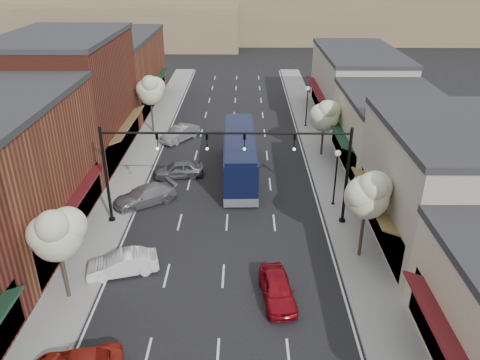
{
  "coord_description": "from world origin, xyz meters",
  "views": [
    {
      "loc": [
        1.2,
        -19.99,
        16.92
      ],
      "look_at": [
        0.89,
        10.26,
        2.2
      ],
      "focal_mm": 35.0,
      "sensor_mm": 36.0,
      "label": 1
    }
  ],
  "objects_px": {
    "signal_mast_right": "(312,162)",
    "lamp_post_far": "(307,100)",
    "coach_bus": "(240,155)",
    "parked_car_c": "(145,196)",
    "signal_mast_left": "(140,161)",
    "tree_right_near": "(368,193)",
    "tree_right_far": "(325,115)",
    "parked_car_b": "(122,264)",
    "lamp_post_near": "(336,169)",
    "red_hatchback": "(277,289)",
    "parked_car_e": "(180,133)",
    "tree_left_far": "(150,90)",
    "parked_car_d": "(178,169)",
    "tree_left_near": "(57,233)"
  },
  "relations": [
    {
      "from": "lamp_post_far",
      "to": "parked_car_e",
      "type": "relative_size",
      "value": 1.0
    },
    {
      "from": "signal_mast_left",
      "to": "parked_car_c",
      "type": "xyz_separation_m",
      "value": [
        -0.58,
        2.64,
        -3.93
      ]
    },
    {
      "from": "parked_car_e",
      "to": "tree_left_far",
      "type": "bearing_deg",
      "value": -179.84
    },
    {
      "from": "parked_car_b",
      "to": "coach_bus",
      "type": "bearing_deg",
      "value": 137.34
    },
    {
      "from": "red_hatchback",
      "to": "lamp_post_near",
      "type": "bearing_deg",
      "value": 58.12
    },
    {
      "from": "red_hatchback",
      "to": "parked_car_e",
      "type": "xyz_separation_m",
      "value": [
        -8.23,
        23.82,
        0.04
      ]
    },
    {
      "from": "parked_car_d",
      "to": "parked_car_e",
      "type": "bearing_deg",
      "value": 176.49
    },
    {
      "from": "signal_mast_left",
      "to": "lamp_post_near",
      "type": "bearing_deg",
      "value": 10.56
    },
    {
      "from": "tree_left_far",
      "to": "parked_car_b",
      "type": "distance_m",
      "value": 24.16
    },
    {
      "from": "tree_right_near",
      "to": "signal_mast_right",
      "type": "bearing_deg",
      "value": 123.91
    },
    {
      "from": "tree_right_near",
      "to": "coach_bus",
      "type": "relative_size",
      "value": 0.5
    },
    {
      "from": "parked_car_e",
      "to": "red_hatchback",
      "type": "bearing_deg",
      "value": -35.9
    },
    {
      "from": "tree_left_near",
      "to": "parked_car_c",
      "type": "distance_m",
      "value": 11.45
    },
    {
      "from": "tree_right_far",
      "to": "tree_left_near",
      "type": "bearing_deg",
      "value": -129.69
    },
    {
      "from": "tree_left_near",
      "to": "parked_car_e",
      "type": "xyz_separation_m",
      "value": [
        3.02,
        23.89,
        -3.49
      ]
    },
    {
      "from": "lamp_post_near",
      "to": "parked_car_c",
      "type": "bearing_deg",
      "value": 179.44
    },
    {
      "from": "tree_left_near",
      "to": "parked_car_e",
      "type": "height_order",
      "value": "tree_left_near"
    },
    {
      "from": "tree_right_far",
      "to": "red_hatchback",
      "type": "relative_size",
      "value": 1.33
    },
    {
      "from": "signal_mast_right",
      "to": "signal_mast_left",
      "type": "relative_size",
      "value": 1.0
    },
    {
      "from": "tree_right_near",
      "to": "parked_car_d",
      "type": "relative_size",
      "value": 1.43
    },
    {
      "from": "tree_right_near",
      "to": "parked_car_d",
      "type": "height_order",
      "value": "tree_right_near"
    },
    {
      "from": "parked_car_c",
      "to": "parked_car_d",
      "type": "height_order",
      "value": "parked_car_d"
    },
    {
      "from": "lamp_post_near",
      "to": "coach_bus",
      "type": "height_order",
      "value": "lamp_post_near"
    },
    {
      "from": "coach_bus",
      "to": "parked_car_c",
      "type": "xyz_separation_m",
      "value": [
        -7.0,
        -5.03,
        -1.18
      ]
    },
    {
      "from": "tree_right_far",
      "to": "parked_car_b",
      "type": "distance_m",
      "value": 22.96
    },
    {
      "from": "signal_mast_left",
      "to": "tree_left_far",
      "type": "relative_size",
      "value": 1.34
    },
    {
      "from": "parked_car_e",
      "to": "tree_right_far",
      "type": "bearing_deg",
      "value": 19.04
    },
    {
      "from": "tree_right_near",
      "to": "tree_right_far",
      "type": "distance_m",
      "value": 16.01
    },
    {
      "from": "red_hatchback",
      "to": "parked_car_b",
      "type": "distance_m",
      "value": 9.14
    },
    {
      "from": "tree_right_far",
      "to": "red_hatchback",
      "type": "distance_m",
      "value": 20.9
    },
    {
      "from": "signal_mast_left",
      "to": "tree_right_near",
      "type": "distance_m",
      "value": 14.55
    },
    {
      "from": "coach_bus",
      "to": "parked_car_d",
      "type": "xyz_separation_m",
      "value": [
        -5.11,
        -0.34,
        -1.16
      ]
    },
    {
      "from": "lamp_post_near",
      "to": "parked_car_b",
      "type": "bearing_deg",
      "value": -148.8
    },
    {
      "from": "signal_mast_left",
      "to": "parked_car_b",
      "type": "xyz_separation_m",
      "value": [
        -0.25,
        -5.77,
        -3.95
      ]
    },
    {
      "from": "tree_left_near",
      "to": "lamp_post_near",
      "type": "xyz_separation_m",
      "value": [
        16.05,
        10.56,
        -1.22
      ]
    },
    {
      "from": "tree_right_near",
      "to": "tree_left_far",
      "type": "distance_m",
      "value": 27.56
    },
    {
      "from": "signal_mast_right",
      "to": "parked_car_b",
      "type": "height_order",
      "value": "signal_mast_right"
    },
    {
      "from": "tree_left_near",
      "to": "tree_left_far",
      "type": "xyz_separation_m",
      "value": [
        -0.0,
        26.0,
        0.38
      ]
    },
    {
      "from": "red_hatchback",
      "to": "parked_car_c",
      "type": "relative_size",
      "value": 0.85
    },
    {
      "from": "tree_right_far",
      "to": "parked_car_b",
      "type": "bearing_deg",
      "value": -128.74
    },
    {
      "from": "lamp_post_far",
      "to": "parked_car_d",
      "type": "height_order",
      "value": "lamp_post_far"
    },
    {
      "from": "coach_bus",
      "to": "parked_car_c",
      "type": "height_order",
      "value": "coach_bus"
    },
    {
      "from": "red_hatchback",
      "to": "tree_right_near",
      "type": "bearing_deg",
      "value": 29.04
    },
    {
      "from": "lamp_post_near",
      "to": "red_hatchback",
      "type": "relative_size",
      "value": 1.09
    },
    {
      "from": "signal_mast_right",
      "to": "lamp_post_far",
      "type": "height_order",
      "value": "signal_mast_right"
    },
    {
      "from": "tree_right_near",
      "to": "lamp_post_near",
      "type": "height_order",
      "value": "tree_right_near"
    },
    {
      "from": "lamp_post_far",
      "to": "tree_left_far",
      "type": "bearing_deg",
      "value": -172.7
    },
    {
      "from": "coach_bus",
      "to": "red_hatchback",
      "type": "bearing_deg",
      "value": -83.68
    },
    {
      "from": "red_hatchback",
      "to": "parked_car_b",
      "type": "relative_size",
      "value": 1.0
    },
    {
      "from": "tree_right_near",
      "to": "red_hatchback",
      "type": "relative_size",
      "value": 1.46
    }
  ]
}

